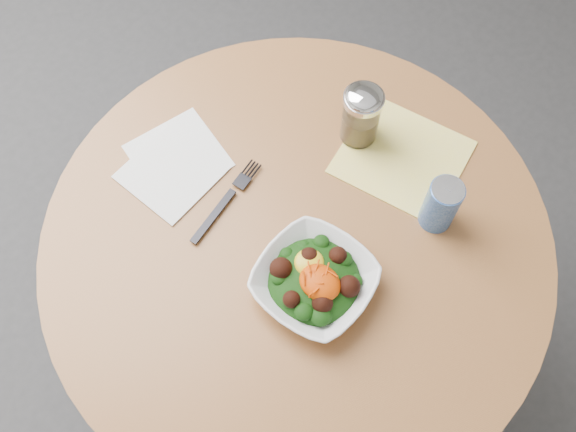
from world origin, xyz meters
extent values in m
plane|color=#313134|center=(0.00, 0.00, 0.00)|extent=(6.00, 6.00, 0.00)
cylinder|color=black|center=(0.00, 0.00, 0.01)|extent=(0.52, 0.52, 0.03)
cylinder|color=black|center=(0.00, 0.00, 0.35)|extent=(0.10, 0.10, 0.71)
cylinder|color=#A56C3B|center=(0.00, 0.00, 0.73)|extent=(0.90, 0.90, 0.04)
cube|color=yellow|center=(0.05, 0.25, 0.75)|extent=(0.25, 0.23, 0.00)
cube|color=white|center=(-0.28, -0.01, 0.75)|extent=(0.19, 0.19, 0.00)
cube|color=white|center=(-0.26, -0.04, 0.75)|extent=(0.16, 0.16, 0.00)
imported|color=silver|center=(0.08, -0.05, 0.77)|extent=(0.20, 0.20, 0.05)
ellipsoid|color=black|center=(0.08, -0.05, 0.77)|extent=(0.16, 0.16, 0.05)
ellipsoid|color=gold|center=(0.06, -0.04, 0.80)|extent=(0.05, 0.05, 0.02)
ellipsoid|color=#DA3C04|center=(0.09, -0.06, 0.80)|extent=(0.07, 0.06, 0.03)
cube|color=black|center=(-0.14, -0.06, 0.76)|extent=(0.03, 0.12, 0.00)
cube|color=black|center=(-0.15, 0.04, 0.76)|extent=(0.03, 0.07, 0.00)
cylinder|color=silver|center=(-0.04, 0.24, 0.81)|extent=(0.07, 0.07, 0.10)
cylinder|color=#9E7B4A|center=(-0.04, 0.24, 0.78)|extent=(0.06, 0.06, 0.06)
cylinder|color=silver|center=(-0.04, 0.24, 0.86)|extent=(0.07, 0.07, 0.01)
ellipsoid|color=silver|center=(-0.04, 0.24, 0.87)|extent=(0.07, 0.07, 0.03)
cylinder|color=navy|center=(0.17, 0.18, 0.80)|extent=(0.06, 0.06, 0.11)
cylinder|color=silver|center=(0.17, 0.18, 0.86)|extent=(0.06, 0.06, 0.00)
cube|color=silver|center=(0.17, 0.19, 0.86)|extent=(0.01, 0.02, 0.00)
camera|label=1|loc=(0.27, -0.36, 1.78)|focal=40.00mm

